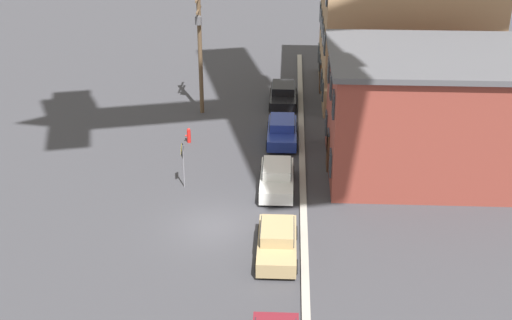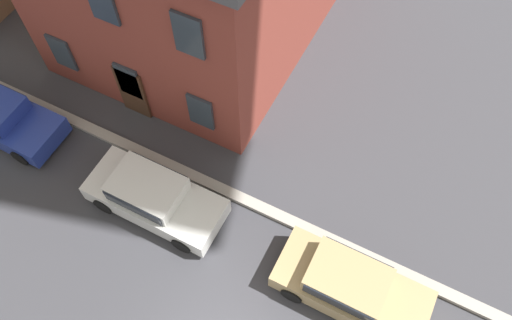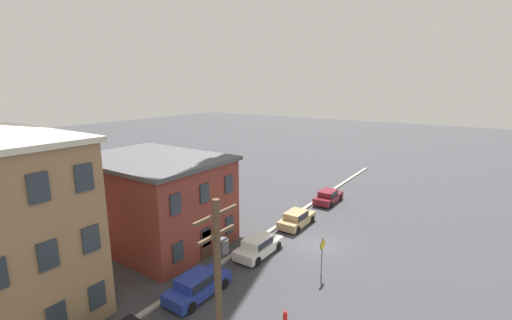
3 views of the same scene
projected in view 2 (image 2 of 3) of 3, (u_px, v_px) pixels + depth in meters
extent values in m
cube|color=#9E998E|center=(292.00, 222.00, 15.79)|extent=(56.00, 0.36, 0.16)
cube|color=#2D3842|center=(62.00, 53.00, 17.25)|extent=(0.90, 0.10, 1.40)
cube|color=#2D3842|center=(129.00, 81.00, 16.61)|extent=(0.90, 0.10, 1.40)
cube|color=#2D3842|center=(101.00, 2.00, 13.68)|extent=(0.90, 0.10, 1.40)
cube|color=#2D3842|center=(201.00, 112.00, 15.97)|extent=(0.90, 0.10, 1.40)
cube|color=#2D3842|center=(188.00, 36.00, 13.04)|extent=(0.90, 0.10, 1.40)
cube|color=#472D1E|center=(132.00, 93.00, 17.12)|extent=(1.10, 0.10, 2.20)
cube|color=#233899|center=(2.00, 119.00, 17.26)|extent=(4.40, 1.80, 0.70)
cylinder|color=black|center=(53.00, 120.00, 17.48)|extent=(0.66, 0.22, 0.66)
cylinder|color=black|center=(21.00, 157.00, 16.72)|extent=(0.66, 0.22, 0.66)
cube|color=silver|center=(156.00, 199.00, 15.69)|extent=(4.40, 1.80, 0.70)
cube|color=silver|center=(147.00, 188.00, 15.20)|extent=(2.20, 1.51, 0.55)
cube|color=#1E232D|center=(147.00, 188.00, 15.20)|extent=(2.02, 1.58, 0.48)
cylinder|color=black|center=(210.00, 199.00, 15.91)|extent=(0.66, 0.22, 0.66)
cylinder|color=black|center=(182.00, 244.00, 15.14)|extent=(0.66, 0.22, 0.66)
cylinder|color=black|center=(134.00, 164.00, 16.58)|extent=(0.66, 0.22, 0.66)
cylinder|color=black|center=(104.00, 205.00, 15.81)|extent=(0.66, 0.22, 0.66)
cube|color=tan|center=(351.00, 289.00, 14.25)|extent=(4.40, 1.80, 0.70)
cube|color=tan|center=(348.00, 279.00, 13.76)|extent=(2.20, 1.51, 0.55)
cube|color=#1E232D|center=(348.00, 279.00, 13.76)|extent=(2.02, 1.58, 0.48)
cylinder|color=black|center=(407.00, 287.00, 14.48)|extent=(0.66, 0.22, 0.66)
cylinder|color=black|center=(316.00, 244.00, 15.14)|extent=(0.66, 0.22, 0.66)
cylinder|color=black|center=(292.00, 294.00, 14.38)|extent=(0.66, 0.22, 0.66)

